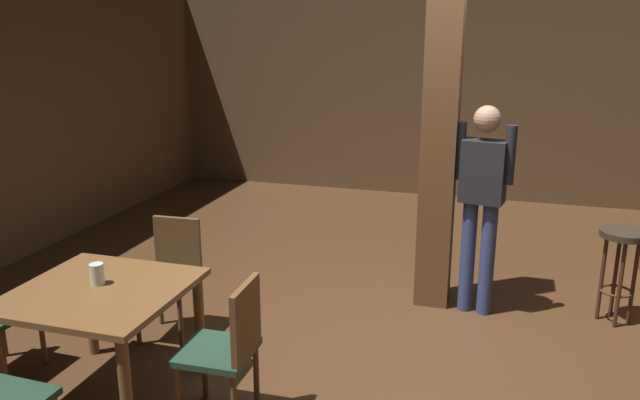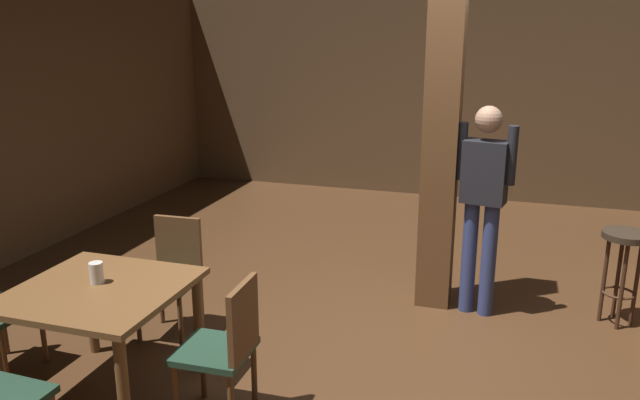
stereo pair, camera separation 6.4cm
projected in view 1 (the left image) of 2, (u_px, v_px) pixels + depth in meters
The scene contains 9 objects.
ground_plane at pixel (389, 345), 4.67m from camera, with size 10.80×10.80×0.00m, color #422816.
wall_back at pixel (453, 95), 8.45m from camera, with size 8.00×0.10×2.80m, color brown.
pillar at pixel (440, 142), 5.06m from camera, with size 0.28×0.28×2.80m, color brown.
dining_table at pixel (102, 305), 3.87m from camera, with size 1.01×1.01×0.75m.
chair_north at pixel (172, 271), 4.74m from camera, with size 0.44×0.44×0.89m.
chair_east at pixel (228, 345), 3.65m from camera, with size 0.43×0.43×0.89m.
napkin_cup at pixel (97, 274), 3.89m from camera, with size 0.09×0.09×0.14m, color beige.
standing_person at pixel (482, 196), 4.97m from camera, with size 0.47×0.26×1.72m.
bar_stool_near at pixel (621, 254), 4.91m from camera, with size 0.36×0.36×0.77m.
Camera 1 is at (0.71, -4.18, 2.30)m, focal length 35.00 mm.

